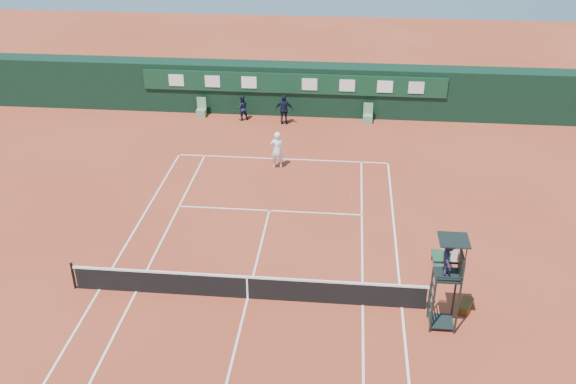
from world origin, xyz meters
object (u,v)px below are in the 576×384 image
at_px(umpire_chair, 449,265).
at_px(player_bench, 443,256).
at_px(tennis_net, 247,287).
at_px(cooler, 450,251).
at_px(player, 277,150).

xyz_separation_m(umpire_chair, player_bench, (0.43, 3.38, -1.86)).
relative_size(tennis_net, cooler, 20.00).
distance_m(tennis_net, cooler, 8.23).
xyz_separation_m(tennis_net, player, (-0.14, 10.86, 0.46)).
height_order(cooler, player, player).
xyz_separation_m(umpire_chair, player, (-6.86, 11.68, -1.49)).
xyz_separation_m(player_bench, player, (-7.29, 8.30, 0.37)).
distance_m(tennis_net, umpire_chair, 7.05).
relative_size(umpire_chair, player_bench, 2.85).
height_order(player_bench, player, player).
bearing_deg(tennis_net, player_bench, 19.74).
bearing_deg(umpire_chair, player_bench, 82.78).
distance_m(player_bench, cooler, 0.91).
height_order(umpire_chair, cooler, umpire_chair).
xyz_separation_m(cooler, player, (-7.66, 7.51, 0.64)).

